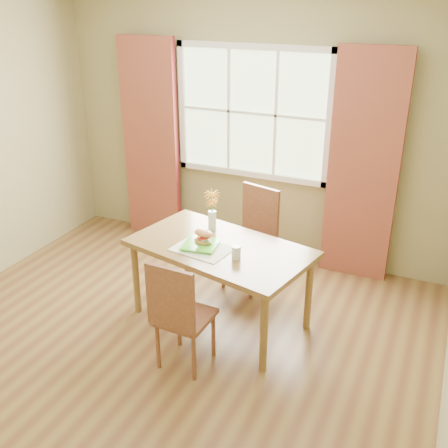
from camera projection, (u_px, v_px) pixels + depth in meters
room at (155, 187)px, 3.71m from camera, size 4.24×3.84×2.74m
window at (253, 113)px, 5.20m from camera, size 1.62×0.06×1.32m
curtain_left at (151, 142)px, 5.72m from camera, size 0.65×0.08×2.20m
curtain_right at (363, 169)px, 4.86m from camera, size 0.65×0.08×2.20m
dining_table at (220, 254)px, 4.30m from camera, size 1.61×1.12×0.71m
chair_near at (179, 312)px, 3.78m from camera, size 0.39×0.39×0.91m
chair_far at (253, 233)px, 4.92m from camera, size 0.49×0.49×0.97m
placemat at (202, 249)px, 4.21m from camera, size 0.49×0.39×0.01m
plate at (201, 245)px, 4.25m from camera, size 0.31×0.31×0.01m
croissant_sandwich at (203, 237)px, 4.24m from camera, size 0.19×0.14×0.12m
water_glass at (236, 253)px, 4.05m from camera, size 0.07×0.07×0.11m
flower_vase at (212, 207)px, 4.47m from camera, size 0.14×0.14×0.35m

